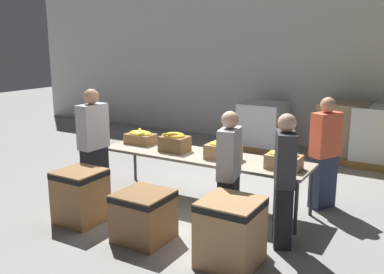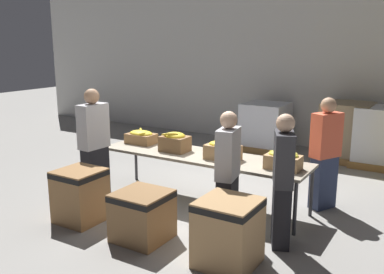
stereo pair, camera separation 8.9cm
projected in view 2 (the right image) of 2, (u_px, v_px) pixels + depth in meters
ground_plane at (202, 202)px, 6.49m from camera, size 30.00×30.00×0.00m
wall_back at (299, 59)px, 9.64m from camera, size 16.00×0.08×4.00m
sorting_table at (202, 158)px, 6.33m from camera, size 3.21×0.83×0.75m
banana_box_0 at (141, 137)px, 7.01m from camera, size 0.47×0.36×0.23m
banana_box_1 at (175, 142)px, 6.50m from camera, size 0.42×0.32×0.31m
banana_box_2 at (223, 150)px, 6.05m from camera, size 0.49×0.28×0.29m
banana_box_3 at (283, 160)px, 5.60m from camera, size 0.46×0.27×0.25m
volunteer_0 at (94, 145)px, 6.47m from camera, size 0.25×0.47×1.71m
volunteer_1 at (283, 182)px, 4.98m from camera, size 0.37×0.48×1.60m
volunteer_2 at (325, 154)px, 6.12m from camera, size 0.40×0.49×1.63m
volunteer_3 at (228, 175)px, 5.26m from camera, size 0.29×0.46×1.58m
donation_bin_0 at (80, 194)px, 5.76m from camera, size 0.58×0.58×0.72m
donation_bin_1 at (142, 214)px, 5.23m from camera, size 0.62×0.62×0.61m
donation_bin_2 at (228, 230)px, 4.62m from camera, size 0.62×0.62×0.74m
pallet_stack_0 at (380, 137)px, 8.27m from camera, size 0.98×0.98×1.16m
pallet_stack_1 at (346, 132)px, 8.71m from camera, size 1.02×1.02×1.18m
pallet_stack_2 at (265, 127)px, 9.54m from camera, size 1.00×1.00×1.05m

